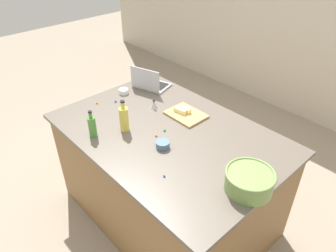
{
  "coord_description": "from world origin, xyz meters",
  "views": [
    {
      "loc": [
        1.42,
        -1.3,
        2.27
      ],
      "look_at": [
        0.0,
        0.0,
        0.95
      ],
      "focal_mm": 33.71,
      "sensor_mm": 36.0,
      "label": 1
    }
  ],
  "objects": [
    {
      "name": "ground_plane",
      "position": [
        0.0,
        0.0,
        0.0
      ],
      "size": [
        12.0,
        12.0,
        0.0
      ],
      "primitive_type": "plane",
      "color": "gray"
    },
    {
      "name": "wall_back",
      "position": [
        0.0,
        2.44,
        1.3
      ],
      "size": [
        8.0,
        0.1,
        2.6
      ],
      "primitive_type": "cube",
      "color": "beige",
      "rests_on": "ground"
    },
    {
      "name": "island_counter",
      "position": [
        0.0,
        0.0,
        0.45
      ],
      "size": [
        1.73,
        1.17,
        0.9
      ],
      "color": "olive",
      "rests_on": "ground"
    },
    {
      "name": "laptop",
      "position": [
        -0.63,
        0.35,
        0.95
      ],
      "size": [
        0.36,
        0.31,
        0.22
      ],
      "color": "#B7B7BC",
      "rests_on": "island_counter"
    },
    {
      "name": "mixing_bowl_large",
      "position": [
        0.75,
        -0.05,
        0.97
      ],
      "size": [
        0.29,
        0.29,
        0.13
      ],
      "color": "#72934C",
      "rests_on": "island_counter"
    },
    {
      "name": "bottle_oil",
      "position": [
        -0.24,
        -0.22,
        1.0
      ],
      "size": [
        0.07,
        0.07,
        0.25
      ],
      "color": "#DBC64C",
      "rests_on": "island_counter"
    },
    {
      "name": "bottle_olive",
      "position": [
        -0.33,
        -0.44,
        0.99
      ],
      "size": [
        0.06,
        0.06,
        0.21
      ],
      "color": "#4C8C38",
      "rests_on": "island_counter"
    },
    {
      "name": "cutting_board",
      "position": [
        -0.07,
        0.26,
        0.91
      ],
      "size": [
        0.3,
        0.23,
        0.02
      ],
      "primitive_type": "cube",
      "color": "tan",
      "rests_on": "island_counter"
    },
    {
      "name": "butter_stick_left",
      "position": [
        -0.11,
        0.23,
        0.94
      ],
      "size": [
        0.11,
        0.05,
        0.04
      ],
      "primitive_type": "cube",
      "rotation": [
        0.0,
        0.0,
        0.14
      ],
      "color": "#F4E58C",
      "rests_on": "cutting_board"
    },
    {
      "name": "butter_stick_right",
      "position": [
        -0.1,
        0.28,
        0.94
      ],
      "size": [
        0.11,
        0.04,
        0.04
      ],
      "primitive_type": "cube",
      "rotation": [
        0.0,
        0.0,
        -0.02
      ],
      "color": "#F4E58C",
      "rests_on": "cutting_board"
    },
    {
      "name": "ramekin_small",
      "position": [
        -0.71,
        0.11,
        0.92
      ],
      "size": [
        0.08,
        0.08,
        0.04
      ],
      "primitive_type": "cylinder",
      "color": "white",
      "rests_on": "island_counter"
    },
    {
      "name": "ramekin_medium",
      "position": [
        0.12,
        -0.16,
        0.92
      ],
      "size": [
        0.1,
        0.1,
        0.05
      ],
      "primitive_type": "cylinder",
      "color": "slate",
      "rests_on": "island_counter"
    },
    {
      "name": "kitchen_timer",
      "position": [
        -0.33,
        0.14,
        0.94
      ],
      "size": [
        0.07,
        0.07,
        0.08
      ],
      "color": "#B2B2B7",
      "rests_on": "island_counter"
    },
    {
      "name": "candy_0",
      "position": [
        -0.63,
        -0.04,
        0.91
      ],
      "size": [
        0.02,
        0.02,
        0.02
      ],
      "primitive_type": "sphere",
      "color": "blue",
      "rests_on": "island_counter"
    },
    {
      "name": "candy_1",
      "position": [
        -0.01,
        -0.11,
        0.91
      ],
      "size": [
        0.02,
        0.02,
        0.02
      ],
      "primitive_type": "sphere",
      "color": "orange",
      "rests_on": "island_counter"
    },
    {
      "name": "candy_2",
      "position": [
        -0.71,
        -0.17,
        0.91
      ],
      "size": [
        0.02,
        0.02,
        0.02
      ],
      "primitive_type": "sphere",
      "color": "orange",
      "rests_on": "island_counter"
    },
    {
      "name": "candy_3",
      "position": [
        0.78,
        -0.04,
        0.91
      ],
      "size": [
        0.02,
        0.02,
        0.02
      ],
      "primitive_type": "sphere",
      "color": "yellow",
      "rests_on": "island_counter"
    },
    {
      "name": "candy_4",
      "position": [
        -0.02,
        -0.01,
        0.91
      ],
      "size": [
        0.02,
        0.02,
        0.02
      ],
      "primitive_type": "sphere",
      "color": "green",
      "rests_on": "island_counter"
    },
    {
      "name": "candy_5",
      "position": [
        0.34,
        -0.35,
        0.91
      ],
      "size": [
        0.01,
        0.01,
        0.01
      ],
      "primitive_type": "sphere",
      "color": "blue",
      "rests_on": "island_counter"
    }
  ]
}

